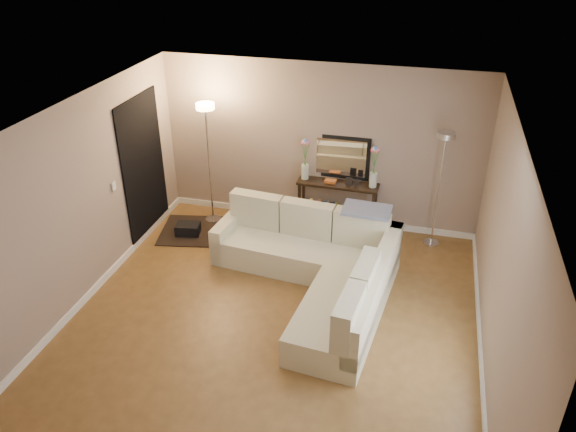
% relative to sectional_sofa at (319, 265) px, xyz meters
% --- Properties ---
extents(floor, '(5.00, 5.50, 0.01)m').
position_rel_sectional_sofa_xyz_m(floor, '(-0.40, -0.93, -0.34)').
color(floor, brown).
rests_on(floor, ground).
extents(ceiling, '(5.00, 5.50, 0.01)m').
position_rel_sectional_sofa_xyz_m(ceiling, '(-0.40, -0.93, 2.27)').
color(ceiling, white).
rests_on(ceiling, ground).
extents(wall_back, '(5.00, 0.02, 2.60)m').
position_rel_sectional_sofa_xyz_m(wall_back, '(-0.40, 1.83, 0.96)').
color(wall_back, gray).
rests_on(wall_back, ground).
extents(wall_front, '(5.00, 0.02, 2.60)m').
position_rel_sectional_sofa_xyz_m(wall_front, '(-0.40, -3.69, 0.96)').
color(wall_front, gray).
rests_on(wall_front, ground).
extents(wall_left, '(0.02, 5.50, 2.60)m').
position_rel_sectional_sofa_xyz_m(wall_left, '(-2.91, -0.93, 0.96)').
color(wall_left, gray).
rests_on(wall_left, ground).
extents(wall_right, '(0.02, 5.50, 2.60)m').
position_rel_sectional_sofa_xyz_m(wall_right, '(2.11, -0.93, 0.96)').
color(wall_right, gray).
rests_on(wall_right, ground).
extents(baseboard_back, '(5.00, 0.03, 0.10)m').
position_rel_sectional_sofa_xyz_m(baseboard_back, '(-0.40, 1.81, -0.29)').
color(baseboard_back, white).
rests_on(baseboard_back, ground).
extents(baseboard_left, '(0.03, 5.50, 0.10)m').
position_rel_sectional_sofa_xyz_m(baseboard_left, '(-2.89, -0.93, -0.29)').
color(baseboard_left, white).
rests_on(baseboard_left, ground).
extents(baseboard_right, '(0.03, 5.50, 0.10)m').
position_rel_sectional_sofa_xyz_m(baseboard_right, '(2.08, -0.93, -0.29)').
color(baseboard_right, white).
rests_on(baseboard_right, ground).
extents(doorway, '(0.02, 1.20, 2.20)m').
position_rel_sectional_sofa_xyz_m(doorway, '(-2.88, 0.77, 0.76)').
color(doorway, black).
rests_on(doorway, ground).
extents(switch_plate, '(0.02, 0.08, 0.12)m').
position_rel_sectional_sofa_xyz_m(switch_plate, '(-2.88, -0.08, 0.86)').
color(switch_plate, white).
rests_on(switch_plate, ground).
extents(sectional_sofa, '(2.65, 2.72, 0.91)m').
position_rel_sectional_sofa_xyz_m(sectional_sofa, '(0.00, 0.00, 0.00)').
color(sectional_sofa, beige).
rests_on(sectional_sofa, floor).
extents(throw_blanket, '(0.67, 0.41, 0.09)m').
position_rel_sectional_sofa_xyz_m(throw_blanket, '(0.52, 0.58, 0.61)').
color(throw_blanket, slate).
rests_on(throw_blanket, sectional_sofa).
extents(console_table, '(1.28, 0.37, 0.78)m').
position_rel_sectional_sofa_xyz_m(console_table, '(-0.14, 1.67, 0.10)').
color(console_table, black).
rests_on(console_table, floor).
extents(leaning_mirror, '(0.90, 0.07, 0.70)m').
position_rel_sectional_sofa_xyz_m(leaning_mirror, '(-0.06, 1.83, 0.81)').
color(leaning_mirror, black).
rests_on(leaning_mirror, console_table).
extents(table_decor, '(0.54, 0.12, 0.13)m').
position_rel_sectional_sofa_xyz_m(table_decor, '(-0.07, 1.63, 0.49)').
color(table_decor, '#C55F22').
rests_on(table_decor, console_table).
extents(flower_vase_left, '(0.15, 0.12, 0.67)m').
position_rel_sectional_sofa_xyz_m(flower_vase_left, '(-0.60, 1.68, 0.74)').
color(flower_vase_left, silver).
rests_on(flower_vase_left, console_table).
extents(flower_vase_right, '(0.15, 0.12, 0.67)m').
position_rel_sectional_sofa_xyz_m(flower_vase_right, '(0.47, 1.66, 0.74)').
color(flower_vase_right, silver).
rests_on(flower_vase_right, console_table).
extents(floor_lamp_lit, '(0.33, 0.33, 1.99)m').
position_rel_sectional_sofa_xyz_m(floor_lamp_lit, '(-2.07, 1.37, 1.07)').
color(floor_lamp_lit, silver).
rests_on(floor_lamp_lit, floor).
extents(floor_lamp_unlit, '(0.33, 0.33, 1.81)m').
position_rel_sectional_sofa_xyz_m(floor_lamp_unlit, '(1.45, 1.52, 0.94)').
color(floor_lamp_unlit, silver).
rests_on(floor_lamp_unlit, floor).
extents(charcoal_rug, '(1.46, 1.20, 0.02)m').
position_rel_sectional_sofa_xyz_m(charcoal_rug, '(-2.10, 0.97, -0.33)').
color(charcoal_rug, black).
rests_on(charcoal_rug, floor).
extents(black_bag, '(0.41, 0.33, 0.24)m').
position_rel_sectional_sofa_xyz_m(black_bag, '(-2.28, 0.83, -0.27)').
color(black_bag, black).
rests_on(black_bag, charcoal_rug).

